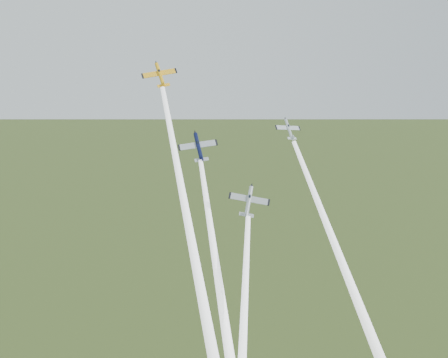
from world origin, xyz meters
TOP-DOWN VIEW (x-y plane):
  - plane_yellow at (-11.81, 4.02)m, footprint 8.94×6.61m
  - smoke_trail_yellow at (-7.16, -21.60)m, footprint 11.28×49.59m
  - plane_navy at (-4.27, 1.45)m, footprint 9.50×6.94m
  - smoke_trail_navy at (-2.22, -20.36)m, footprint 6.29×41.74m
  - plane_silver_right at (16.20, 5.61)m, footprint 7.40×6.94m
  - smoke_trail_silver_right at (23.41, -14.10)m, footprint 15.94×38.26m
  - plane_silver_low at (3.92, -11.93)m, footprint 9.88×7.40m

SIDE VIEW (x-z plane):
  - smoke_trail_navy at x=-2.22m, z-range 44.03..95.57m
  - smoke_trail_silver_right at x=23.41m, z-range 49.12..98.35m
  - smoke_trail_yellow at x=-7.16m, z-range 48.45..110.37m
  - plane_silver_low at x=3.92m, z-range 84.76..92.89m
  - plane_navy at x=-4.27m, z-range 93.24..101.41m
  - plane_silver_right at x=16.20m, z-range 96.95..103.28m
  - plane_yellow at x=-11.81m, z-range 108.38..115.88m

